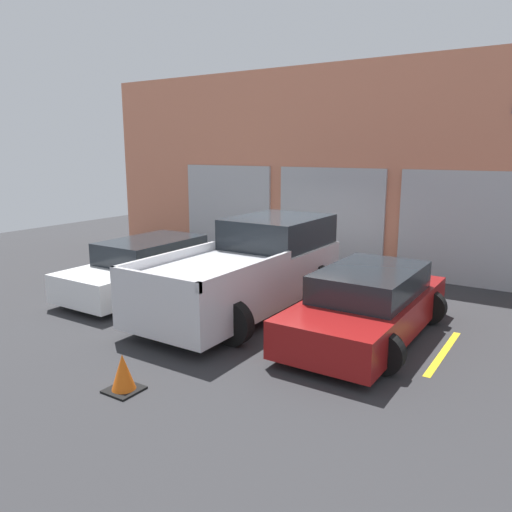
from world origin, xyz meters
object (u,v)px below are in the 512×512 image
at_px(traffic_cone, 123,374).
at_px(sedan_side, 368,305).
at_px(pickup_truck, 251,269).
at_px(sedan_white, 150,267).

bearing_deg(traffic_cone, sedan_side, 61.34).
distance_m(pickup_truck, traffic_cone, 4.24).
height_order(pickup_truck, traffic_cone, pickup_truck).
bearing_deg(sedan_side, pickup_truck, 174.41).
distance_m(pickup_truck, sedan_white, 2.74).
bearing_deg(traffic_cone, pickup_truck, 98.14).
bearing_deg(pickup_truck, sedan_white, -174.43).
distance_m(sedan_white, sedan_side, 5.44).
xyz_separation_m(sedan_side, traffic_cone, (-2.12, -3.89, -0.34)).
relative_size(sedan_white, sedan_side, 1.02).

